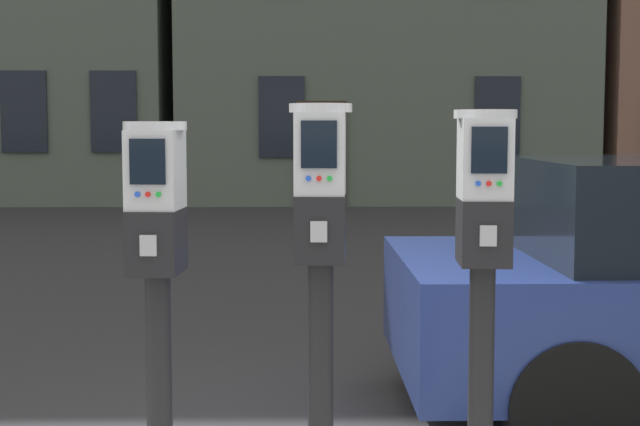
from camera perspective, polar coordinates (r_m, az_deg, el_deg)
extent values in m
cylinder|color=black|center=(3.37, -9.83, -11.65)|extent=(0.10, 0.10, 0.95)
cube|color=black|center=(3.25, -10.00, -1.70)|extent=(0.19, 0.25, 0.22)
cube|color=#A5A8AD|center=(3.12, -10.50, -1.98)|extent=(0.06, 0.02, 0.07)
cube|color=#B7BABF|center=(3.23, -10.07, 2.63)|extent=(0.19, 0.24, 0.27)
cube|color=black|center=(3.11, -10.56, 3.12)|extent=(0.12, 0.02, 0.15)
cylinder|color=blue|center=(3.12, -11.16, 1.14)|extent=(0.02, 0.01, 0.02)
cylinder|color=red|center=(3.11, -10.53, 1.14)|extent=(0.02, 0.01, 0.02)
cylinder|color=green|center=(3.10, -9.90, 1.14)|extent=(0.02, 0.01, 0.02)
cylinder|color=#B7BABF|center=(3.22, -10.11, 5.29)|extent=(0.23, 0.23, 0.03)
cylinder|color=black|center=(3.33, 0.04, -11.43)|extent=(0.10, 0.10, 0.99)
cube|color=black|center=(3.20, 0.04, -0.90)|extent=(0.19, 0.25, 0.23)
cube|color=#A5A8AD|center=(3.08, -0.07, -1.16)|extent=(0.06, 0.02, 0.07)
cube|color=#B7BABF|center=(3.19, 0.04, 3.67)|extent=(0.19, 0.24, 0.28)
cube|color=black|center=(3.07, -0.07, 4.24)|extent=(0.12, 0.02, 0.16)
cylinder|color=blue|center=(3.07, -0.72, 2.14)|extent=(0.02, 0.01, 0.02)
cylinder|color=red|center=(3.07, -0.07, 2.14)|extent=(0.02, 0.01, 0.02)
cylinder|color=green|center=(3.07, 0.59, 2.14)|extent=(0.02, 0.01, 0.02)
cylinder|color=#B7BABF|center=(3.18, 0.04, 6.47)|extent=(0.23, 0.23, 0.03)
cylinder|color=black|center=(3.39, 9.84, -11.32)|extent=(0.10, 0.10, 0.98)
cube|color=black|center=(3.27, 10.01, -1.13)|extent=(0.19, 0.25, 0.23)
cube|color=#A5A8AD|center=(3.14, 10.30, -1.39)|extent=(0.06, 0.02, 0.07)
cube|color=#B7BABF|center=(3.25, 10.08, 3.29)|extent=(0.19, 0.24, 0.28)
cube|color=black|center=(3.13, 10.36, 3.82)|extent=(0.12, 0.02, 0.16)
cylinder|color=blue|center=(3.13, 9.70, 1.80)|extent=(0.02, 0.01, 0.02)
cylinder|color=red|center=(3.13, 10.33, 1.79)|extent=(0.02, 0.01, 0.02)
cylinder|color=green|center=(3.14, 10.97, 1.79)|extent=(0.02, 0.01, 0.02)
cylinder|color=#B7BABF|center=(3.25, 10.12, 6.00)|extent=(0.23, 0.23, 0.03)
cylinder|color=black|center=(6.03, 10.89, -6.97)|extent=(0.64, 0.22, 0.64)
cylinder|color=black|center=(4.49, 15.29, -11.36)|extent=(0.64, 0.22, 0.64)
cube|color=black|center=(19.17, -17.74, 5.95)|extent=(0.90, 0.06, 1.60)
cube|color=black|center=(18.75, -12.56, 6.10)|extent=(0.90, 0.06, 1.60)
cube|color=black|center=(18.39, -2.36, 5.92)|extent=(0.90, 0.06, 1.60)
cube|color=black|center=(18.79, 10.84, 5.81)|extent=(0.90, 0.06, 1.60)
cube|color=black|center=(18.40, 0.08, 3.64)|extent=(1.00, 0.07, 2.10)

